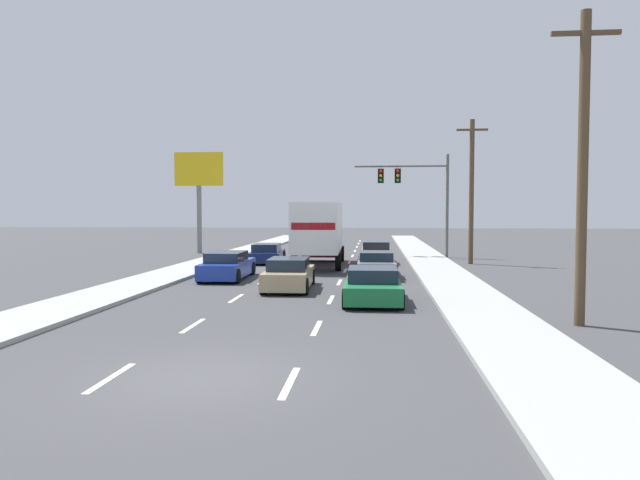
{
  "coord_description": "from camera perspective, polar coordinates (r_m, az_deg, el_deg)",
  "views": [
    {
      "loc": [
        3.24,
        -10.61,
        3.14
      ],
      "look_at": [
        0.45,
        19.06,
        1.64
      ],
      "focal_mm": 32.84,
      "sensor_mm": 36.0,
      "label": 1
    }
  ],
  "objects": [
    {
      "name": "car_gray",
      "position": [
        27.95,
        5.48,
        -2.43
      ],
      "size": [
        1.93,
        4.61,
        1.2
      ],
      "color": "slate",
      "rests_on": "ground_plane"
    },
    {
      "name": "car_tan",
      "position": [
        23.41,
        -3.04,
        -3.39
      ],
      "size": [
        1.91,
        4.3,
        1.25
      ],
      "color": "tan",
      "rests_on": "ground_plane"
    },
    {
      "name": "car_orange",
      "position": [
        35.14,
        5.48,
        -1.29
      ],
      "size": [
        1.86,
        4.41,
        1.3
      ],
      "color": "orange",
      "rests_on": "ground_plane"
    },
    {
      "name": "ground_plane",
      "position": [
        35.89,
        0.17,
        -2.13
      ],
      "size": [
        140.0,
        140.0,
        0.0
      ],
      "primitive_type": "plane",
      "color": "#3D3D3F"
    },
    {
      "name": "utility_pole_mid",
      "position": [
        35.47,
        14.54,
        4.76
      ],
      "size": [
        1.8,
        0.28,
        8.45
      ],
      "color": "brown",
      "rests_on": "ground_plane"
    },
    {
      "name": "car_green",
      "position": [
        20.19,
        5.16,
        -4.49
      ],
      "size": [
        2.02,
        4.08,
        1.19
      ],
      "color": "#196B38",
      "rests_on": "ground_plane"
    },
    {
      "name": "box_truck",
      "position": [
        32.58,
        -0.09,
        0.99
      ],
      "size": [
        2.77,
        8.66,
        3.54
      ],
      "color": "white",
      "rests_on": "ground_plane"
    },
    {
      "name": "lane_markings",
      "position": [
        33.24,
        -0.25,
        -2.53
      ],
      "size": [
        3.54,
        57.0,
        0.01
      ],
      "color": "silver",
      "rests_on": "ground_plane"
    },
    {
      "name": "sidewalk_left",
      "position": [
        32.28,
        -12.31,
        -2.64
      ],
      "size": [
        2.59,
        80.0,
        0.14
      ],
      "primitive_type": "cube",
      "color": "#9E9E99",
      "rests_on": "ground_plane"
    },
    {
      "name": "car_navy",
      "position": [
        35.2,
        -5.18,
        -1.35
      ],
      "size": [
        1.97,
        4.37,
        1.17
      ],
      "color": "#141E4C",
      "rests_on": "ground_plane"
    },
    {
      "name": "roadside_billboard",
      "position": [
        43.89,
        -11.71,
        5.5
      ],
      "size": [
        3.6,
        0.36,
        7.4
      ],
      "color": "slate",
      "rests_on": "ground_plane"
    },
    {
      "name": "utility_pole_near",
      "position": [
        17.39,
        24.23,
        6.69
      ],
      "size": [
        1.8,
        0.28,
        8.47
      ],
      "color": "brown",
      "rests_on": "ground_plane"
    },
    {
      "name": "sidewalk_right",
      "position": [
        30.94,
        11.49,
        -2.87
      ],
      "size": [
        2.59,
        80.0,
        0.14
      ],
      "primitive_type": "cube",
      "color": "#9E9E99",
      "rests_on": "ground_plane"
    },
    {
      "name": "car_blue",
      "position": [
        27.24,
        -9.01,
        -2.52
      ],
      "size": [
        1.92,
        4.64,
        1.25
      ],
      "color": "#1E389E",
      "rests_on": "ground_plane"
    },
    {
      "name": "traffic_signal_mast",
      "position": [
        39.88,
        8.68,
        5.42
      ],
      "size": [
        6.29,
        0.69,
        6.89
      ],
      "color": "#595B56",
      "rests_on": "ground_plane"
    }
  ]
}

